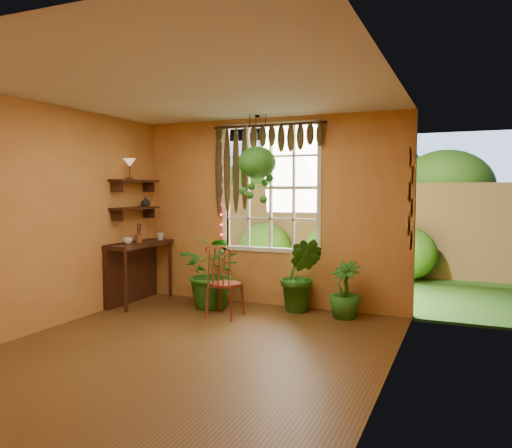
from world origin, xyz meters
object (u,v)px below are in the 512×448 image
(potted_plant_left, at_px, (214,272))
(potted_plant_mid, at_px, (301,275))
(windsor_chair, at_px, (224,293))
(counter_ledge, at_px, (134,265))
(hanging_basket, at_px, (257,167))

(potted_plant_left, xyz_separation_m, potted_plant_mid, (1.18, 0.28, -0.01))
(potted_plant_left, relative_size, potted_plant_mid, 1.02)
(windsor_chair, bearing_deg, counter_ledge, 172.17)
(counter_ledge, distance_m, windsor_chair, 1.66)
(counter_ledge, height_order, windsor_chair, windsor_chair)
(counter_ledge, relative_size, windsor_chair, 1.09)
(counter_ledge, bearing_deg, potted_plant_mid, 9.59)
(potted_plant_left, bearing_deg, counter_ledge, -174.13)
(counter_ledge, bearing_deg, windsor_chair, -9.34)
(windsor_chair, distance_m, potted_plant_left, 0.57)
(counter_ledge, relative_size, hanging_basket, 0.97)
(counter_ledge, distance_m, potted_plant_mid, 2.49)
(windsor_chair, bearing_deg, potted_plant_mid, 41.02)
(windsor_chair, relative_size, potted_plant_left, 1.07)
(counter_ledge, height_order, potted_plant_mid, potted_plant_mid)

